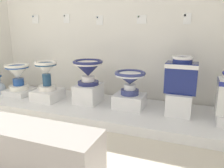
{
  "coord_description": "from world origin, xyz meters",
  "views": [
    {
      "loc": [
        3.2,
        -0.17,
        1.16
      ],
      "look_at": [
        2.17,
        2.51,
        0.43
      ],
      "focal_mm": 36.02,
      "sensor_mm": 36.0,
      "label": 1
    }
  ],
  "objects_px": {
    "plinth_block_tall_cobalt": "(20,92)",
    "info_placard_first": "(35,19)",
    "info_placard_second": "(66,18)",
    "plinth_block_central_ornate": "(48,95)",
    "museum_bench": "(31,150)",
    "plinth_block_leftmost": "(179,103)",
    "info_placard_fourth": "(142,19)",
    "antique_toilet_tall_cobalt": "(18,73)",
    "plinth_block_broad_patterned": "(130,101)",
    "antique_toilet_broad_patterned": "(130,79)",
    "info_placard_third": "(100,20)",
    "info_placard_fifth": "(187,19)",
    "antique_toilet_leftmost": "(181,74)",
    "plinth_block_squat_floral": "(89,94)",
    "antique_toilet_squat_floral": "(88,69)",
    "antique_toilet_central_ornate": "(46,71)"
  },
  "relations": [
    {
      "from": "info_placard_second",
      "to": "antique_toilet_broad_patterned",
      "type": "bearing_deg",
      "value": -20.69
    },
    {
      "from": "antique_toilet_leftmost",
      "to": "info_placard_third",
      "type": "distance_m",
      "value": 1.48
    },
    {
      "from": "plinth_block_broad_patterned",
      "to": "info_placard_fourth",
      "type": "xyz_separation_m",
      "value": [
        0.02,
        0.45,
        1.06
      ]
    },
    {
      "from": "antique_toilet_broad_patterned",
      "to": "info_placard_third",
      "type": "bearing_deg",
      "value": 144.07
    },
    {
      "from": "info_placard_fifth",
      "to": "museum_bench",
      "type": "distance_m",
      "value": 2.41
    },
    {
      "from": "info_placard_second",
      "to": "info_placard_third",
      "type": "relative_size",
      "value": 1.01
    },
    {
      "from": "antique_toilet_squat_floral",
      "to": "info_placard_first",
      "type": "height_order",
      "value": "info_placard_first"
    },
    {
      "from": "plinth_block_tall_cobalt",
      "to": "antique_toilet_tall_cobalt",
      "type": "distance_m",
      "value": 0.3
    },
    {
      "from": "antique_toilet_central_ornate",
      "to": "antique_toilet_tall_cobalt",
      "type": "bearing_deg",
      "value": 174.05
    },
    {
      "from": "plinth_block_squat_floral",
      "to": "plinth_block_leftmost",
      "type": "distance_m",
      "value": 1.24
    },
    {
      "from": "plinth_block_tall_cobalt",
      "to": "antique_toilet_leftmost",
      "type": "relative_size",
      "value": 0.88
    },
    {
      "from": "antique_toilet_tall_cobalt",
      "to": "plinth_block_tall_cobalt",
      "type": "bearing_deg",
      "value": 180.0
    },
    {
      "from": "plinth_block_tall_cobalt",
      "to": "plinth_block_squat_floral",
      "type": "bearing_deg",
      "value": 2.42
    },
    {
      "from": "info_placard_first",
      "to": "info_placard_second",
      "type": "height_order",
      "value": "same"
    },
    {
      "from": "plinth_block_leftmost",
      "to": "info_placard_third",
      "type": "relative_size",
      "value": 2.92
    },
    {
      "from": "plinth_block_leftmost",
      "to": "info_placard_fourth",
      "type": "xyz_separation_m",
      "value": [
        -0.62,
        0.43,
        1.02
      ]
    },
    {
      "from": "plinth_block_leftmost",
      "to": "info_placard_first",
      "type": "relative_size",
      "value": 2.79
    },
    {
      "from": "plinth_block_broad_patterned",
      "to": "antique_toilet_leftmost",
      "type": "distance_m",
      "value": 0.75
    },
    {
      "from": "plinth_block_central_ornate",
      "to": "info_placard_first",
      "type": "bearing_deg",
      "value": 135.68
    },
    {
      "from": "plinth_block_tall_cobalt",
      "to": "info_placard_second",
      "type": "bearing_deg",
      "value": 40.53
    },
    {
      "from": "antique_toilet_squat_floral",
      "to": "info_placard_fourth",
      "type": "distance_m",
      "value": 1.02
    },
    {
      "from": "antique_toilet_broad_patterned",
      "to": "info_placard_third",
      "type": "distance_m",
      "value": 1.08
    },
    {
      "from": "info_placard_fourth",
      "to": "plinth_block_leftmost",
      "type": "bearing_deg",
      "value": -34.73
    },
    {
      "from": "antique_toilet_central_ornate",
      "to": "antique_toilet_leftmost",
      "type": "relative_size",
      "value": 0.94
    },
    {
      "from": "plinth_block_broad_patterned",
      "to": "plinth_block_leftmost",
      "type": "distance_m",
      "value": 0.64
    },
    {
      "from": "antique_toilet_tall_cobalt",
      "to": "plinth_block_leftmost",
      "type": "height_order",
      "value": "antique_toilet_tall_cobalt"
    },
    {
      "from": "plinth_block_central_ornate",
      "to": "plinth_block_leftmost",
      "type": "relative_size",
      "value": 0.99
    },
    {
      "from": "plinth_block_central_ornate",
      "to": "info_placard_first",
      "type": "height_order",
      "value": "info_placard_first"
    },
    {
      "from": "info_placard_second",
      "to": "info_placard_fifth",
      "type": "bearing_deg",
      "value": -0.0
    },
    {
      "from": "info_placard_second",
      "to": "museum_bench",
      "type": "bearing_deg",
      "value": -66.92
    },
    {
      "from": "plinth_block_tall_cobalt",
      "to": "info_placard_first",
      "type": "height_order",
      "value": "info_placard_first"
    },
    {
      "from": "plinth_block_tall_cobalt",
      "to": "info_placard_third",
      "type": "relative_size",
      "value": 2.88
    },
    {
      "from": "info_placard_first",
      "to": "info_placard_second",
      "type": "bearing_deg",
      "value": -0.0
    },
    {
      "from": "antique_toilet_squat_floral",
      "to": "antique_toilet_leftmost",
      "type": "relative_size",
      "value": 0.93
    },
    {
      "from": "info_placard_fourth",
      "to": "museum_bench",
      "type": "relative_size",
      "value": 0.12
    },
    {
      "from": "antique_toilet_broad_patterned",
      "to": "plinth_block_broad_patterned",
      "type": "bearing_deg",
      "value": -90.0
    },
    {
      "from": "plinth_block_broad_patterned",
      "to": "plinth_block_leftmost",
      "type": "height_order",
      "value": "plinth_block_leftmost"
    },
    {
      "from": "antique_toilet_squat_floral",
      "to": "plinth_block_leftmost",
      "type": "height_order",
      "value": "antique_toilet_squat_floral"
    },
    {
      "from": "plinth_block_squat_floral",
      "to": "antique_toilet_broad_patterned",
      "type": "height_order",
      "value": "antique_toilet_broad_patterned"
    },
    {
      "from": "plinth_block_tall_cobalt",
      "to": "plinth_block_leftmost",
      "type": "height_order",
      "value": "plinth_block_leftmost"
    },
    {
      "from": "plinth_block_squat_floral",
      "to": "plinth_block_leftmost",
      "type": "bearing_deg",
      "value": 1.88
    },
    {
      "from": "antique_toilet_tall_cobalt",
      "to": "info_placard_second",
      "type": "xyz_separation_m",
      "value": [
        0.61,
        0.52,
        0.84
      ]
    },
    {
      "from": "plinth_block_tall_cobalt",
      "to": "plinth_block_central_ornate",
      "type": "relative_size",
      "value": 1.0
    },
    {
      "from": "plinth_block_leftmost",
      "to": "info_placard_first",
      "type": "xyz_separation_m",
      "value": [
        -2.44,
        0.43,
        1.04
      ]
    },
    {
      "from": "info_placard_fourth",
      "to": "museum_bench",
      "type": "height_order",
      "value": "info_placard_fourth"
    },
    {
      "from": "antique_toilet_squat_floral",
      "to": "info_placard_fifth",
      "type": "relative_size",
      "value": 2.88
    },
    {
      "from": "info_placard_fifth",
      "to": "info_placard_second",
      "type": "bearing_deg",
      "value": 180.0
    },
    {
      "from": "info_placard_second",
      "to": "info_placard_fourth",
      "type": "bearing_deg",
      "value": 0.0
    },
    {
      "from": "plinth_block_leftmost",
      "to": "info_placard_third",
      "type": "height_order",
      "value": "info_placard_third"
    },
    {
      "from": "plinth_block_tall_cobalt",
      "to": "info_placard_second",
      "type": "height_order",
      "value": "info_placard_second"
    }
  ]
}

